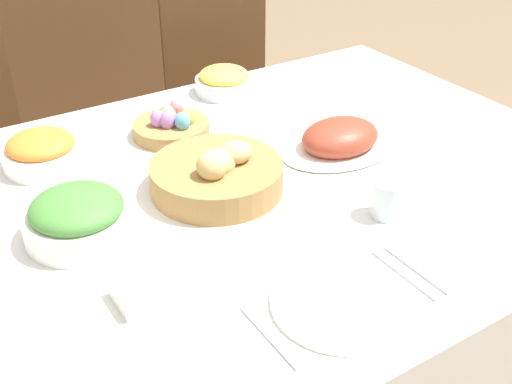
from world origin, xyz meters
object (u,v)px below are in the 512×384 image
at_px(pineapple_bowl, 224,81).
at_px(spoon, 416,269).
at_px(chair_far_right, 230,105).
at_px(egg_basket, 171,125).
at_px(green_salad_bowl, 78,217).
at_px(ham_platter, 340,139).
at_px(drinking_cup, 387,199).
at_px(carrot_bowl, 42,151).
at_px(bread_basket, 217,174).
at_px(fork, 269,337).
at_px(sideboard, 55,51).
at_px(knife, 404,275).
at_px(dinner_plate, 341,303).
at_px(butter_dish, 153,288).

relative_size(pineapple_bowl, spoon, 1.03).
height_order(chair_far_right, egg_basket, chair_far_right).
distance_m(green_salad_bowl, spoon, 0.65).
xyz_separation_m(ham_platter, drinking_cup, (-0.10, -0.28, 0.01)).
distance_m(carrot_bowl, green_salad_bowl, 0.32).
bearing_deg(drinking_cup, bread_basket, 131.95).
relative_size(bread_basket, drinking_cup, 3.64).
relative_size(chair_far_right, fork, 5.37).
distance_m(sideboard, egg_basket, 1.65).
bearing_deg(bread_basket, drinking_cup, -48.05).
xyz_separation_m(egg_basket, knife, (0.11, -0.74, -0.03)).
xyz_separation_m(egg_basket, ham_platter, (0.31, -0.29, 0.00)).
bearing_deg(green_salad_bowl, knife, -43.74).
bearing_deg(dinner_plate, green_salad_bowl, 125.27).
distance_m(chair_far_right, egg_basket, 0.83).
bearing_deg(butter_dish, chair_far_right, 54.28).
relative_size(fork, butter_dish, 1.22).
xyz_separation_m(fork, knife, (0.29, 0.00, 0.00)).
distance_m(carrot_bowl, pineapple_bowl, 0.60).
height_order(sideboard, egg_basket, sideboard).
distance_m(bread_basket, knife, 0.47).
height_order(knife, drinking_cup, drinking_cup).
distance_m(sideboard, pineapple_bowl, 1.48).
distance_m(carrot_bowl, butter_dish, 0.56).
xyz_separation_m(chair_far_right, green_salad_bowl, (-0.86, -0.89, 0.30)).
bearing_deg(butter_dish, egg_basket, 61.03).
height_order(chair_far_right, green_salad_bowl, chair_far_right).
relative_size(carrot_bowl, dinner_plate, 0.75).
xyz_separation_m(ham_platter, carrot_bowl, (-0.64, 0.31, 0.01)).
bearing_deg(spoon, egg_basket, 100.55).
relative_size(chair_far_right, knife, 5.37).
height_order(green_salad_bowl, pineapple_bowl, green_salad_bowl).
height_order(chair_far_right, drinking_cup, chair_far_right).
distance_m(carrot_bowl, dinner_plate, 0.81).
bearing_deg(chair_far_right, spoon, -100.26).
bearing_deg(egg_basket, spoon, -79.66).
bearing_deg(fork, ham_platter, 41.51).
relative_size(bread_basket, fork, 1.79).
height_order(pineapple_bowl, dinner_plate, pineapple_bowl).
height_order(green_salad_bowl, spoon, green_salad_bowl).
distance_m(ham_platter, knife, 0.50).
xyz_separation_m(bread_basket, drinking_cup, (0.25, -0.27, 0.00)).
height_order(ham_platter, green_salad_bowl, green_salad_bowl).
relative_size(spoon, butter_dish, 1.22).
relative_size(egg_basket, dinner_plate, 0.80).
height_order(bread_basket, ham_platter, bread_basket).
xyz_separation_m(drinking_cup, butter_dish, (-0.51, 0.03, -0.02)).
relative_size(bread_basket, ham_platter, 0.93).
height_order(egg_basket, pineapple_bowl, same).
xyz_separation_m(chair_far_right, spoon, (-0.38, -1.33, 0.26)).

